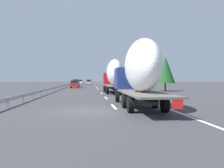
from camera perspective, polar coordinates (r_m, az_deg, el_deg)
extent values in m
plane|color=#38383A|center=(55.80, -5.48, -0.94)|extent=(260.00, 260.00, 0.00)
cube|color=white|center=(17.98, 0.42, -5.47)|extent=(3.20, 0.20, 0.01)
cube|color=white|center=(26.17, -1.46, -3.37)|extent=(3.20, 0.20, 0.01)
cube|color=white|center=(34.87, -2.49, -2.23)|extent=(3.20, 0.20, 0.01)
cube|color=white|center=(49.79, -3.40, -1.20)|extent=(3.20, 0.20, 0.01)
cube|color=white|center=(56.08, -3.64, -0.93)|extent=(3.20, 0.20, 0.01)
cube|color=white|center=(58.94, -3.74, -0.82)|extent=(3.20, 0.20, 0.01)
cube|color=white|center=(71.87, -4.06, -0.46)|extent=(3.20, 0.20, 0.01)
cube|color=white|center=(92.76, -4.40, -0.08)|extent=(3.20, 0.20, 0.01)
cube|color=white|center=(61.05, -0.32, -0.75)|extent=(110.00, 0.20, 0.01)
cube|color=#B21919|center=(39.80, -0.27, 1.29)|extent=(2.40, 2.50, 1.90)
cube|color=black|center=(40.90, -0.42, 1.99)|extent=(0.08, 2.12, 0.80)
cube|color=#262628|center=(36.94, 0.14, -1.00)|extent=(10.68, 0.70, 0.24)
cube|color=#59544C|center=(34.03, 0.62, -0.40)|extent=(9.21, 2.50, 0.12)
ellipsoid|color=white|center=(34.16, 0.60, 2.83)|extent=(6.64, 2.20, 3.72)
cube|color=red|center=(29.59, 2.90, -1.10)|extent=(0.04, 0.56, 0.56)
cylinder|color=black|center=(39.74, -1.85, -1.06)|extent=(1.04, 0.30, 1.04)
cylinder|color=black|center=(39.95, 1.30, -1.05)|extent=(1.04, 0.30, 1.04)
cylinder|color=black|center=(35.15, -1.37, -1.36)|extent=(1.04, 0.35, 1.04)
cylinder|color=black|center=(35.38, 2.19, -1.34)|extent=(1.04, 0.35, 1.04)
cylinder|color=black|center=(32.76, -1.06, -1.54)|extent=(1.04, 0.35, 1.04)
cylinder|color=black|center=(33.01, 2.75, -1.52)|extent=(1.04, 0.35, 1.04)
cube|color=navy|center=(21.62, 4.19, 1.36)|extent=(2.40, 2.50, 1.90)
cube|color=black|center=(22.71, 3.72, 2.61)|extent=(0.08, 2.12, 0.80)
cube|color=#262628|center=(18.90, 5.63, -3.12)|extent=(10.38, 0.70, 0.24)
cube|color=#59544C|center=(16.12, 7.58, -2.20)|extent=(8.89, 2.50, 0.12)
ellipsoid|color=white|center=(16.59, 7.21, 4.42)|extent=(6.49, 2.20, 3.65)
cube|color=red|center=(12.12, 15.53, -4.49)|extent=(0.04, 0.56, 0.56)
cylinder|color=black|center=(21.52, 1.29, -2.98)|extent=(1.04, 0.30, 1.04)
cylinder|color=black|center=(21.89, 7.03, -2.92)|extent=(1.04, 0.30, 1.04)
cylinder|color=black|center=(17.13, 3.07, -4.06)|extent=(1.04, 0.35, 1.04)
cylinder|color=black|center=(17.59, 10.19, -3.94)|extent=(1.04, 0.35, 1.04)
cylinder|color=black|center=(14.77, 4.47, -4.91)|extent=(1.04, 0.35, 1.04)
cylinder|color=black|center=(15.31, 12.63, -4.72)|extent=(1.04, 0.35, 1.04)
cube|color=#ADB2B7|center=(84.15, -5.62, 0.28)|extent=(4.19, 1.71, 0.84)
cube|color=black|center=(83.83, -5.62, 0.81)|extent=(2.31, 1.50, 0.71)
cylinder|color=black|center=(85.46, -6.12, 0.02)|extent=(0.64, 0.22, 0.64)
cylinder|color=black|center=(85.46, -5.11, 0.02)|extent=(0.64, 0.22, 0.64)
cylinder|color=black|center=(82.87, -6.14, -0.02)|extent=(0.64, 0.22, 0.64)
cylinder|color=black|center=(82.86, -5.10, -0.02)|extent=(0.64, 0.22, 0.64)
cube|color=red|center=(56.36, -8.98, -0.18)|extent=(4.35, 1.83, 0.84)
cube|color=black|center=(56.02, -9.01, 0.56)|extent=(2.39, 1.61, 0.62)
cylinder|color=black|center=(57.77, -9.71, -0.57)|extent=(0.64, 0.22, 0.64)
cylinder|color=black|center=(57.68, -8.09, -0.56)|extent=(0.64, 0.22, 0.64)
cylinder|color=black|center=(55.08, -9.91, -0.65)|extent=(0.64, 0.22, 0.64)
cylinder|color=black|center=(54.98, -8.22, -0.65)|extent=(0.64, 0.22, 0.64)
cube|color=white|center=(94.30, -7.63, 0.38)|extent=(4.71, 1.82, 0.84)
cube|color=black|center=(93.94, -7.64, 0.84)|extent=(2.59, 1.60, 0.69)
cylinder|color=black|center=(95.80, -8.08, 0.14)|extent=(0.64, 0.22, 0.64)
cylinder|color=black|center=(95.74, -7.11, 0.14)|extent=(0.64, 0.22, 0.64)
cylinder|color=black|center=(92.88, -8.16, 0.11)|extent=(0.64, 0.22, 0.64)
cylinder|color=black|center=(92.82, -7.16, 0.11)|extent=(0.64, 0.22, 0.64)
cube|color=#28479E|center=(68.55, -8.62, 0.07)|extent=(4.32, 1.82, 0.84)
cube|color=black|center=(68.21, -8.63, 0.76)|extent=(2.38, 1.60, 0.84)
cylinder|color=black|center=(69.94, -9.22, -0.26)|extent=(0.64, 0.22, 0.64)
cylinder|color=black|center=(69.85, -7.89, -0.25)|extent=(0.64, 0.22, 0.64)
cylinder|color=black|center=(67.27, -9.36, -0.32)|extent=(0.64, 0.22, 0.64)
cylinder|color=black|center=(67.18, -7.99, -0.31)|extent=(0.64, 0.22, 0.64)
cylinder|color=gray|center=(61.03, 0.81, 0.47)|extent=(0.10, 0.10, 2.60)
cube|color=#2D569E|center=(61.03, 0.81, 2.02)|extent=(0.06, 0.90, 0.70)
cylinder|color=#472D19|center=(105.41, 1.20, 0.58)|extent=(0.34, 0.34, 1.87)
cone|color=#1E5B23|center=(105.43, 1.20, 2.58)|extent=(2.85, 2.85, 5.47)
cylinder|color=#472D19|center=(52.88, 7.05, -0.33)|extent=(0.30, 0.30, 1.36)
cone|color=#1E5B23|center=(52.87, 7.05, 2.42)|extent=(2.90, 2.90, 3.71)
cylinder|color=#472D19|center=(76.37, 3.44, 0.27)|extent=(0.29, 0.29, 1.68)
cone|color=#194C1E|center=(76.39, 3.44, 2.85)|extent=(2.78, 2.78, 5.21)
cylinder|color=#472D19|center=(41.76, 12.72, -0.75)|extent=(0.27, 0.27, 1.38)
cone|color=#194C1E|center=(41.76, 12.74, 3.36)|extent=(3.34, 3.34, 4.60)
cylinder|color=#472D19|center=(52.41, 6.62, -0.08)|extent=(0.31, 0.31, 1.83)
cone|color=#194C1E|center=(52.42, 6.63, 2.85)|extent=(3.48, 3.48, 3.53)
cube|color=#9EA0A5|center=(59.08, -11.32, -0.26)|extent=(94.00, 0.06, 0.32)
cube|color=slate|center=(18.94, -23.88, -4.33)|extent=(0.10, 0.10, 0.60)
cube|color=slate|center=(22.84, -20.65, -3.37)|extent=(0.10, 0.10, 0.60)
cube|color=slate|center=(26.80, -18.37, -2.69)|extent=(0.10, 0.10, 0.60)
cube|color=slate|center=(30.79, -16.68, -2.18)|extent=(0.10, 0.10, 0.60)
cube|color=slate|center=(34.80, -15.38, -1.79)|extent=(0.10, 0.10, 0.60)
cube|color=slate|center=(38.83, -14.35, -1.47)|extent=(0.10, 0.10, 0.60)
cube|color=slate|center=(42.87, -13.51, -1.22)|extent=(0.10, 0.10, 0.60)
cube|color=slate|center=(46.91, -12.82, -1.01)|extent=(0.10, 0.10, 0.60)
cube|color=slate|center=(50.97, -12.24, -0.83)|extent=(0.10, 0.10, 0.60)
cube|color=slate|center=(55.03, -11.74, -0.68)|extent=(0.10, 0.10, 0.60)
cube|color=slate|center=(59.09, -11.32, -0.55)|extent=(0.10, 0.10, 0.60)
cube|color=slate|center=(63.15, -10.94, -0.44)|extent=(0.10, 0.10, 0.60)
cube|color=slate|center=(67.22, -10.61, -0.34)|extent=(0.10, 0.10, 0.60)
cube|color=slate|center=(71.29, -10.32, -0.25)|extent=(0.10, 0.10, 0.60)
cube|color=slate|center=(75.37, -10.07, -0.17)|extent=(0.10, 0.10, 0.60)
cube|color=slate|center=(79.44, -9.83, -0.10)|extent=(0.10, 0.10, 0.60)
cube|color=slate|center=(83.51, -9.62, -0.04)|extent=(0.10, 0.10, 0.60)
cube|color=slate|center=(87.59, -9.43, 0.02)|extent=(0.10, 0.10, 0.60)
cube|color=slate|center=(91.67, -9.26, 0.07)|extent=(0.10, 0.10, 0.60)
cube|color=slate|center=(95.75, -9.10, 0.12)|extent=(0.10, 0.10, 0.60)
cube|color=slate|center=(99.82, -8.96, 0.17)|extent=(0.10, 0.10, 0.60)
cube|color=slate|center=(103.90, -8.82, 0.21)|extent=(0.10, 0.10, 0.60)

